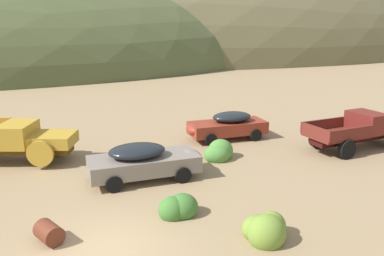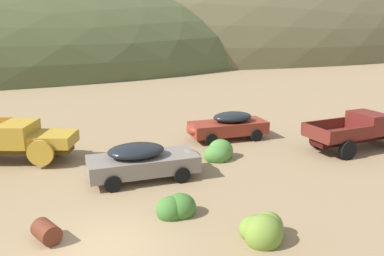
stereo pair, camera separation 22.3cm
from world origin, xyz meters
name	(u,v)px [view 1 (the left image)]	position (x,y,z in m)	size (l,w,h in m)	color
ground_plane	(102,251)	(0.00, 0.00, 0.00)	(300.00, 300.00, 0.00)	#937A56
hill_center	(204,53)	(30.29, 71.70, 0.00)	(119.88, 63.87, 44.20)	brown
truck_mustard	(14,141)	(-2.97, 9.07, 1.03)	(6.67, 4.02, 1.91)	#593D12
car_primer_gray	(147,160)	(2.47, 4.96, 0.82)	(4.86, 2.15, 1.57)	slate
car_rust_red	(225,125)	(7.95, 9.26, 0.81)	(4.60, 1.92, 1.57)	maroon
truck_oxblood	(365,129)	(14.30, 5.54, 0.99)	(6.11, 2.80, 1.89)	black
oil_drum_tipped	(49,233)	(-1.43, 1.00, 0.31)	(0.95, 1.05, 0.63)	#5B2819
bush_between_trucks	(266,230)	(4.81, -0.95, 0.29)	(1.40, 1.45, 1.17)	olive
bush_front_left	(179,208)	(2.76, 1.39, 0.26)	(1.41, 1.01, 0.97)	#3D702D
bush_front_right	(220,153)	(6.37, 6.34, 0.29)	(1.56, 1.42, 1.19)	#4C8438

